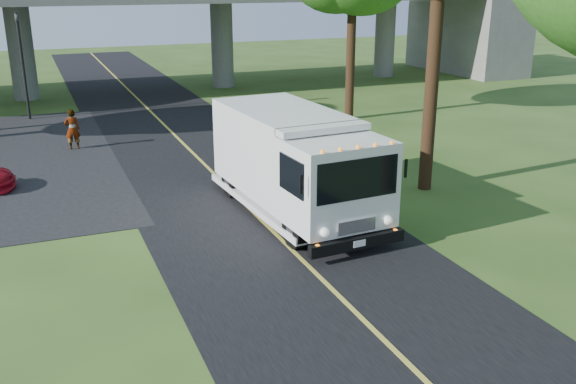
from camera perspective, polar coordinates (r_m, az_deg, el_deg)
ground at (r=12.45m, az=11.18°, el=-15.37°), size 120.00×120.00×0.00m
road at (r=20.59m, az=-4.06°, el=-0.89°), size 7.00×90.00×0.02m
lane_line at (r=20.58m, az=-4.06°, el=-0.84°), size 0.12×90.00×0.01m
overpass at (r=40.97m, az=-14.31°, el=14.87°), size 54.00×10.00×7.30m
traffic_signal at (r=34.66m, az=-22.60°, el=11.18°), size 0.18×0.22×5.20m
step_van at (r=19.03m, az=0.59°, el=2.79°), size 3.20×7.54×3.10m
pedestrian at (r=28.15m, az=-18.62°, el=5.30°), size 0.62×0.42×1.69m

